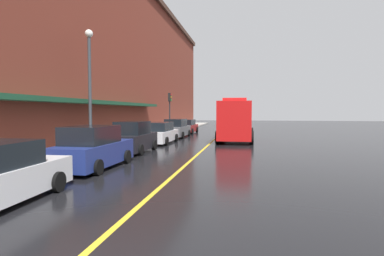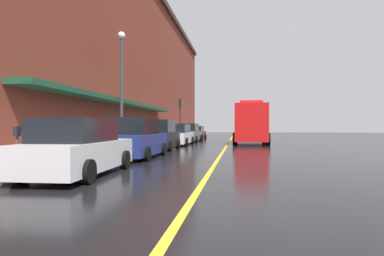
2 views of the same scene
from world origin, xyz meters
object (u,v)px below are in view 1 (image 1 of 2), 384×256
object	(u,v)px
parked_car_3	(160,133)
parked_car_5	(187,127)
parked_car_1	(93,149)
street_lamp_left	(90,78)
parked_car_2	(134,138)
fire_truck	(236,121)
parking_meter_0	(132,131)
parked_car_4	(176,129)
traffic_light_near	(170,105)

from	to	relation	value
parked_car_3	parked_car_5	distance (m)	11.36
parked_car_1	parked_car_5	xyz separation A→B (m)	(-0.06, 22.21, -0.13)
parked_car_3	street_lamp_left	size ratio (longest dim) A/B	0.71
parked_car_1	parked_car_2	xyz separation A→B (m)	(-0.14, 5.39, 0.00)
parked_car_2	fire_truck	world-z (taller)	fire_truck
parked_car_5	parking_meter_0	distance (m)	13.67
parked_car_4	parked_car_1	bearing A→B (deg)	-178.59
parked_car_3	traffic_light_near	bearing A→B (deg)	9.91
parked_car_5	parking_meter_0	bearing A→B (deg)	175.11
parking_meter_0	street_lamp_left	world-z (taller)	street_lamp_left
parked_car_5	street_lamp_left	xyz separation A→B (m)	(-2.03, -18.49, 3.66)
parked_car_2	fire_truck	distance (m)	10.41
traffic_light_near	parked_car_5	bearing A→B (deg)	62.18
parked_car_1	parked_car_4	distance (m)	16.63
parked_car_3	street_lamp_left	distance (m)	8.26
parked_car_1	parking_meter_0	world-z (taller)	parked_car_1
traffic_light_near	parked_car_2	bearing A→B (deg)	-84.86
parked_car_2	parked_car_5	size ratio (longest dim) A/B	0.88
parked_car_4	parking_meter_0	bearing A→B (deg)	171.01
fire_truck	parking_meter_0	xyz separation A→B (m)	(-7.27, -5.29, -0.62)
parked_car_4	traffic_light_near	world-z (taller)	traffic_light_near
parked_car_1	traffic_light_near	xyz separation A→B (m)	(-1.42, 19.62, 2.28)
parked_car_4	parked_car_3	bearing A→B (deg)	-178.38
parked_car_2	parked_car_5	bearing A→B (deg)	-0.22
parking_meter_0	traffic_light_near	world-z (taller)	traffic_light_near
parked_car_3	fire_truck	bearing A→B (deg)	-61.52
street_lamp_left	fire_truck	bearing A→B (deg)	52.29
parked_car_3	parked_car_1	bearing A→B (deg)	-179.35
parked_car_2	parked_car_3	world-z (taller)	parked_car_2
parked_car_4	fire_truck	xyz separation A→B (m)	(5.81, -2.73, 0.85)
parked_car_1	parked_car_3	distance (m)	10.85
parked_car_4	parking_meter_0	world-z (taller)	parked_car_4
parked_car_1	parked_car_4	bearing A→B (deg)	0.73
traffic_light_near	parking_meter_0	bearing A→B (deg)	-90.32
parking_meter_0	parked_car_5	bearing A→B (deg)	84.00
parked_car_5	fire_truck	distance (m)	10.20
street_lamp_left	parked_car_5	bearing A→B (deg)	83.74
parked_car_3	parked_car_4	xyz separation A→B (m)	(-0.03, 5.78, 0.05)
parked_car_2	street_lamp_left	size ratio (longest dim) A/B	0.61
parked_car_5	street_lamp_left	world-z (taller)	street_lamp_left
fire_truck	street_lamp_left	xyz separation A→B (m)	(-7.87, -10.18, 2.72)
parked_car_2	street_lamp_left	bearing A→B (deg)	130.71
parked_car_1	fire_truck	distance (m)	15.08
parking_meter_0	street_lamp_left	size ratio (longest dim) A/B	0.19
parked_car_1	fire_truck	world-z (taller)	fire_truck
parked_car_2	parked_car_5	distance (m)	16.82
parked_car_5	traffic_light_near	xyz separation A→B (m)	(-1.37, -2.59, 2.41)
parked_car_1	parked_car_3	size ratio (longest dim) A/B	0.97
parked_car_4	traffic_light_near	xyz separation A→B (m)	(-1.40, 2.99, 2.33)
parked_car_3	parked_car_4	distance (m)	5.78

